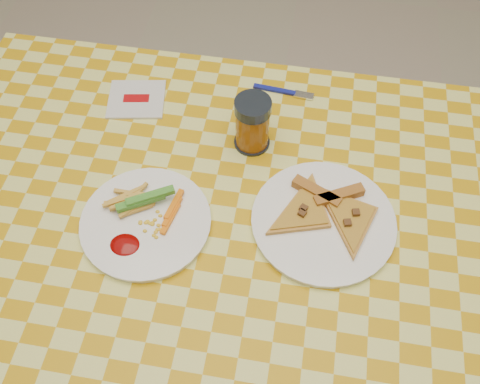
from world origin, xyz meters
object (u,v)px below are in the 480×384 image
object	(u,v)px
drink_glass	(252,124)
table	(234,242)
plate_left	(146,223)
plate_right	(323,222)

from	to	relation	value
drink_glass	table	bearing A→B (deg)	-91.25
plate_left	plate_right	xyz separation A→B (m)	(0.32, 0.06, 0.00)
drink_glass	plate_left	bearing A→B (deg)	-125.77
table	plate_left	size ratio (longest dim) A/B	5.37
table	plate_right	distance (m)	0.19
plate_right	drink_glass	bearing A→B (deg)	133.34
table	drink_glass	distance (m)	0.24
plate_right	drink_glass	size ratio (longest dim) A/B	2.19
plate_left	plate_right	world-z (taller)	same
plate_right	drink_glass	world-z (taller)	drink_glass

